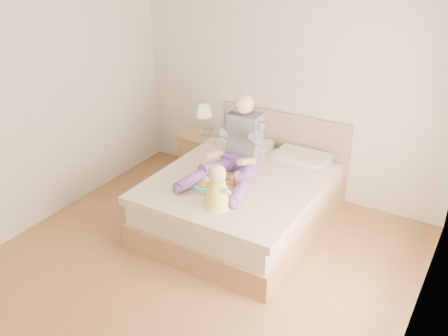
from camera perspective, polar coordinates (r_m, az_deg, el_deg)
The scene contains 7 objects.
room at distance 4.24m, azimuth -3.31°, elevation 4.25°, with size 4.02×4.22×2.71m.
bed at distance 5.63m, azimuth 2.43°, elevation -3.25°, with size 1.70×2.18×1.00m.
nightstand at distance 6.60m, azimuth -2.43°, elevation 1.34°, with size 0.54×0.49×0.60m.
lamp at distance 6.38m, azimuth -2.27°, elevation 6.34°, with size 0.19×0.19×0.40m.
adult at distance 5.39m, azimuth 1.47°, elevation 1.93°, with size 0.75×1.07×0.88m.
tray at distance 5.18m, azimuth -1.02°, elevation -1.95°, with size 0.55×0.48×0.13m.
baby at distance 4.78m, azimuth -0.71°, elevation -2.52°, with size 0.29×0.40×0.44m.
Camera 1 is at (2.29, -3.22, 3.12)m, focal length 40.00 mm.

